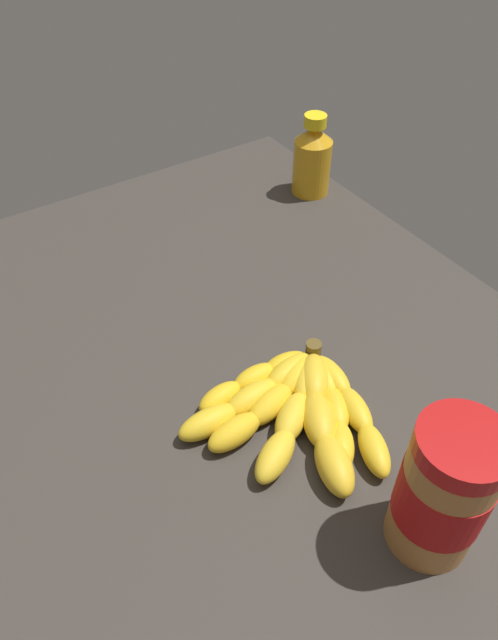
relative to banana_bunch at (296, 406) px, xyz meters
The scene contains 4 objects.
ground_plane 12.07cm from the banana_bunch, behind, with size 97.63×78.50×4.77cm, color #38332D.
banana_bunch is the anchor object (origin of this frame).
peanut_butter_jar 20.16cm from the banana_bunch, ahead, with size 8.40×8.40×16.41cm.
honey_bottle 50.30cm from the banana_bunch, 140.58° to the left, with size 6.57×6.57×14.17cm.
Camera 1 is at (43.70, -26.40, 56.05)cm, focal length 32.95 mm.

